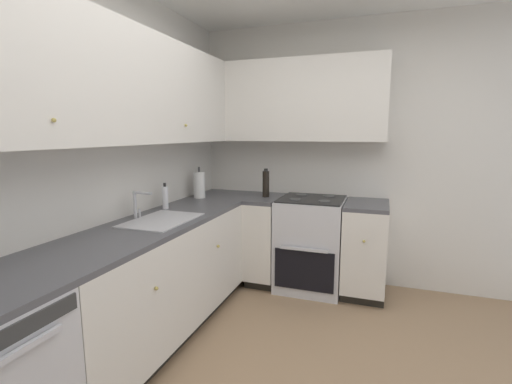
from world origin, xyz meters
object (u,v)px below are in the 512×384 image
at_px(oven_range, 311,243).
at_px(oil_bottle, 266,184).
at_px(paper_towel_roll, 199,185).
at_px(soap_bottle, 165,197).

bearing_deg(oven_range, oil_bottle, 92.36).
distance_m(oven_range, oil_bottle, 0.73).
height_order(paper_towel_roll, oil_bottle, paper_towel_roll).
xyz_separation_m(oven_range, soap_bottle, (-0.85, 1.09, 0.53)).
xyz_separation_m(oven_range, oil_bottle, (-0.02, 0.46, 0.57)).
bearing_deg(paper_towel_roll, oil_bottle, -66.66).
relative_size(soap_bottle, paper_towel_roll, 0.70).
relative_size(oven_range, soap_bottle, 4.70).
distance_m(soap_bottle, oil_bottle, 1.04).
distance_m(soap_bottle, paper_towel_roll, 0.57).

